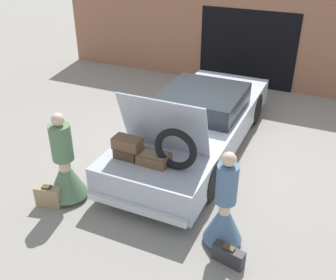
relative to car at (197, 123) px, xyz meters
name	(u,v)px	position (x,y,z in m)	size (l,w,h in m)	color
ground_plane	(196,146)	(0.00, 0.01, -0.56)	(40.00, 40.00, 0.00)	gray
garage_wall_back	(249,38)	(0.00, 4.08, 0.83)	(12.00, 0.14, 2.80)	#9E664C
car	(197,123)	(0.00, 0.00, 0.00)	(1.93, 5.49, 1.84)	#B2B7C6
person_left	(65,170)	(-1.42, -2.64, 0.02)	(0.69, 0.69, 1.67)	beige
person_right	(224,213)	(1.42, -2.58, 0.01)	(0.60, 0.60, 1.61)	beige
suitcase_beside_left_person	(48,196)	(-1.59, -2.97, -0.37)	(0.47, 0.27, 0.41)	#9E8460
suitcase_beside_right_person	(228,255)	(1.63, -2.95, -0.42)	(0.50, 0.25, 0.30)	#2D2D33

